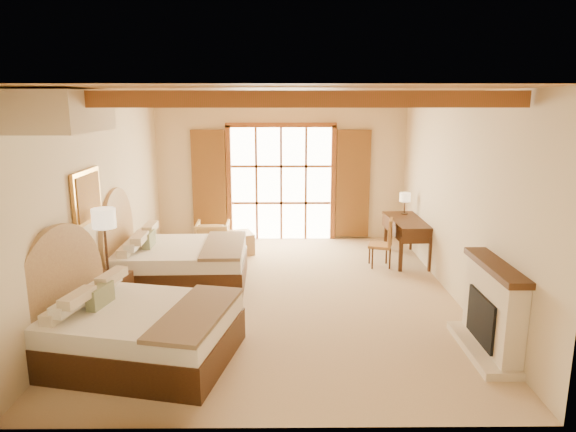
{
  "coord_description": "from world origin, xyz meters",
  "views": [
    {
      "loc": [
        0.06,
        -7.85,
        3.06
      ],
      "look_at": [
        0.13,
        0.2,
        1.25
      ],
      "focal_mm": 32.0,
      "sensor_mm": 36.0,
      "label": 1
    }
  ],
  "objects_px": {
    "bed_far": "(171,259)",
    "bed_near": "(127,326)",
    "armchair": "(213,236)",
    "desk": "(407,238)",
    "nightstand": "(109,297)"
  },
  "relations": [
    {
      "from": "bed_far",
      "to": "bed_near",
      "type": "bearing_deg",
      "value": -90.51
    },
    {
      "from": "bed_near",
      "to": "armchair",
      "type": "bearing_deg",
      "value": 97.13
    },
    {
      "from": "bed_near",
      "to": "desk",
      "type": "bearing_deg",
      "value": 54.78
    },
    {
      "from": "bed_near",
      "to": "armchair",
      "type": "height_order",
      "value": "bed_near"
    },
    {
      "from": "nightstand",
      "to": "armchair",
      "type": "height_order",
      "value": "nightstand"
    },
    {
      "from": "bed_far",
      "to": "armchair",
      "type": "bearing_deg",
      "value": 75.82
    },
    {
      "from": "armchair",
      "to": "desk",
      "type": "height_order",
      "value": "desk"
    },
    {
      "from": "bed_near",
      "to": "nightstand",
      "type": "distance_m",
      "value": 1.36
    },
    {
      "from": "nightstand",
      "to": "desk",
      "type": "relative_size",
      "value": 0.42
    },
    {
      "from": "bed_far",
      "to": "desk",
      "type": "relative_size",
      "value": 1.44
    },
    {
      "from": "nightstand",
      "to": "armchair",
      "type": "xyz_separation_m",
      "value": [
        1.03,
        3.4,
        -0.01
      ]
    },
    {
      "from": "bed_near",
      "to": "bed_far",
      "type": "bearing_deg",
      "value": 103.04
    },
    {
      "from": "desk",
      "to": "nightstand",
      "type": "bearing_deg",
      "value": -153.83
    },
    {
      "from": "bed_far",
      "to": "nightstand",
      "type": "xyz_separation_m",
      "value": [
        -0.58,
        -1.44,
        -0.12
      ]
    },
    {
      "from": "bed_near",
      "to": "bed_far",
      "type": "relative_size",
      "value": 1.1
    }
  ]
}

